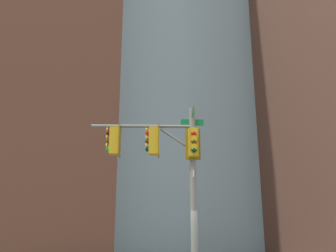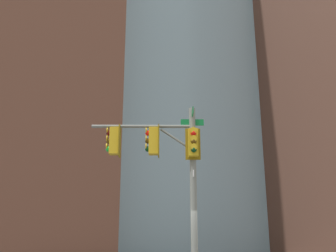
% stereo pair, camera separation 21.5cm
% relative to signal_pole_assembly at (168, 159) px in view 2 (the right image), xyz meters
% --- Properties ---
extents(signal_pole_assembly, '(3.68, 2.43, 6.27)m').
position_rel_signal_pole_assembly_xyz_m(signal_pole_assembly, '(0.00, 0.00, 0.00)').
color(signal_pole_assembly, slate).
rests_on(signal_pole_assembly, ground_plane).
extents(building_brick_nearside, '(20.87, 18.65, 38.96)m').
position_rel_signal_pole_assembly_xyz_m(building_brick_nearside, '(-1.22, -44.24, 15.14)').
color(building_brick_nearside, brown).
rests_on(building_brick_nearside, ground_plane).
extents(building_brick_midblock, '(16.10, 19.30, 47.70)m').
position_rel_signal_pole_assembly_xyz_m(building_brick_midblock, '(0.85, -31.86, 19.51)').
color(building_brick_midblock, brown).
rests_on(building_brick_midblock, ground_plane).
extents(building_glass_tower, '(33.25, 32.46, 84.32)m').
position_rel_signal_pole_assembly_xyz_m(building_glass_tower, '(-15.15, -44.33, 37.82)').
color(building_glass_tower, '#8CB2C6').
rests_on(building_glass_tower, ground_plane).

